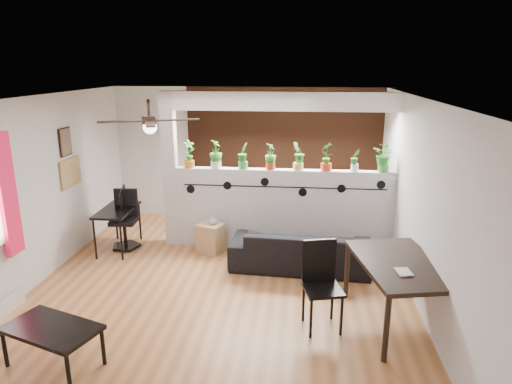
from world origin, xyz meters
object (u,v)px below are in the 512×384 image
Objects in this scene: potted_plant_3 at (271,156)px; dining_table at (400,269)px; office_chair at (125,223)px; coffee_table at (52,331)px; potted_plant_1 at (216,153)px; cup at (213,221)px; potted_plant_7 at (384,157)px; computer_desk at (117,213)px; potted_plant_2 at (243,155)px; sofa at (300,250)px; potted_plant_0 at (189,153)px; cube_shelf at (211,238)px; ceiling_fan at (150,123)px; potted_plant_5 at (327,155)px; potted_plant_6 at (355,159)px; potted_plant_4 at (298,155)px; folding_chair at (321,277)px.

dining_table is at bearing -53.54° from potted_plant_3.
office_chair is 3.19m from coffee_table.
potted_plant_1 reaches higher than cup.
potted_plant_7 reaches higher than computer_desk.
coffee_table is (-1.52, -3.44, -1.18)m from potted_plant_2.
coffee_table is (-1.07, -3.44, -1.20)m from potted_plant_1.
cup is at bearing -14.65° from sofa.
sofa is 1.84× the size of coffee_table.
potted_plant_0 is 0.43× the size of coffee_table.
office_chair is at bearing -6.63° from sofa.
potted_plant_7 is 3.09m from cube_shelf.
potted_plant_2 is (0.92, 1.80, -0.73)m from ceiling_fan.
potted_plant_2 reaches higher than cube_shelf.
potted_plant_2 reaches higher than dining_table.
potted_plant_5 is 0.48× the size of computer_desk.
potted_plant_6 reaches higher than cube_shelf.
potted_plant_2 is at bearing 0.00° from potted_plant_1.
potted_plant_3 is 1.35m from potted_plant_6.
potted_plant_4 is at bearing 180.00° from potted_plant_7.
potted_plant_7 reaches higher than dining_table.
office_chair is (-1.52, -0.28, -1.17)m from potted_plant_1.
potted_plant_0 is 3.32m from folding_chair.
cube_shelf is 0.30× the size of dining_table.
cup is (-1.81, -0.34, -1.06)m from potted_plant_5.
potted_plant_2 is 0.22× the size of sofa.
cube_shelf is (0.40, -0.34, -1.35)m from potted_plant_0.
potted_plant_4 reaches higher than sofa.
potted_plant_1 is 1.35m from potted_plant_4.
ceiling_fan is 1.14× the size of folding_chair.
potted_plant_4 is 0.47× the size of computer_desk.
dining_table is 0.92m from folding_chair.
folding_chair is at bearing -72.10° from potted_plant_3.
potted_plant_5 is 0.90m from potted_plant_7.
potted_plant_4 is at bearing 54.82° from coffee_table.
potted_plant_4 is 1.53m from sofa.
sofa is at bearing -57.03° from potted_plant_3.
potted_plant_4 is 0.45m from potted_plant_5.
sofa is at bearing 46.53° from coffee_table.
office_chair is 0.90× the size of coffee_table.
potted_plant_7 is 0.44× the size of folding_chair.
ceiling_fan is at bearing -90.64° from potted_plant_0.
potted_plant_0 reaches higher than office_chair.
potted_plant_1 is at bearing -26.02° from sofa.
ceiling_fan reaches higher than potted_plant_7.
computer_desk is 0.24m from office_chair.
potted_plant_0 is 1.81m from potted_plant_4.
ceiling_fan reaches higher than potted_plant_2.
potted_plant_6 is (2.73, 1.80, -0.77)m from ceiling_fan.
potted_plant_4 is at bearing -81.46° from sofa.
potted_plant_6 is 3.99m from computer_desk.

